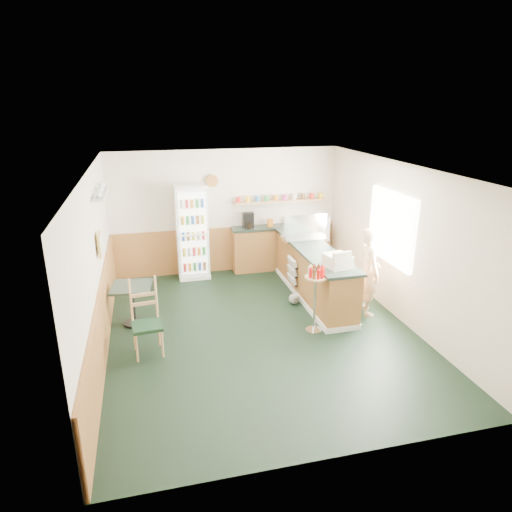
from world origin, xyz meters
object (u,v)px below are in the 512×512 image
object	(u,v)px
cash_register	(337,261)
condiment_stand	(316,288)
cafe_table	(132,297)
shopkeeper	(369,271)
display_case	(305,228)
cafe_chair	(146,314)
drinks_fridge	(192,232)

from	to	relation	value
cash_register	condiment_stand	world-z (taller)	cash_register
cafe_table	shopkeeper	bearing A→B (deg)	-7.53
cash_register	condiment_stand	size ratio (longest dim) A/B	0.35
display_case	condiment_stand	distance (m)	1.99
cafe_table	cash_register	bearing A→B (deg)	-11.97
shopkeeper	cafe_chair	world-z (taller)	shopkeeper
condiment_stand	cafe_chair	bearing A→B (deg)	179.71
cash_register	cafe_chair	size ratio (longest dim) A/B	0.34
display_case	cash_register	size ratio (longest dim) A/B	2.23
display_case	cafe_table	distance (m)	3.60
drinks_fridge	cash_register	world-z (taller)	drinks_fridge
condiment_stand	cafe_chair	distance (m)	2.71
drinks_fridge	shopkeeper	bearing A→B (deg)	-41.90
display_case	cash_register	distance (m)	1.63
condiment_stand	cafe_table	world-z (taller)	condiment_stand
drinks_fridge	cash_register	bearing A→B (deg)	-51.88
cafe_chair	condiment_stand	bearing A→B (deg)	-5.66
cash_register	cafe_table	bearing A→B (deg)	158.10
display_case	condiment_stand	xyz separation A→B (m)	(-0.47, -1.87, -0.48)
condiment_stand	drinks_fridge	bearing A→B (deg)	119.33
drinks_fridge	cafe_chair	size ratio (longest dim) A/B	1.71
display_case	cafe_chair	size ratio (longest dim) A/B	0.76
cafe_table	cafe_chair	world-z (taller)	cafe_chair
condiment_stand	cafe_chair	xyz separation A→B (m)	(-2.71, 0.01, -0.17)
drinks_fridge	cash_register	distance (m)	3.47
cafe_chair	shopkeeper	bearing A→B (deg)	0.70
display_case	cash_register	bearing A→B (deg)	-90.00
condiment_stand	cafe_table	xyz separation A→B (m)	(-2.93, 0.97, -0.28)
display_case	condiment_stand	size ratio (longest dim) A/B	0.79
shopkeeper	cash_register	bearing A→B (deg)	110.95
drinks_fridge	display_case	size ratio (longest dim) A/B	2.26
drinks_fridge	condiment_stand	xyz separation A→B (m)	(1.67, -2.97, -0.22)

